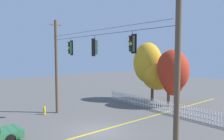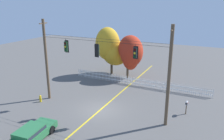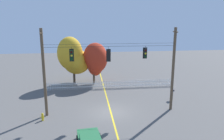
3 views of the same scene
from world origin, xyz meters
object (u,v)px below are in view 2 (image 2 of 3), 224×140
(autumn_maple_near_fence, at_px, (112,49))
(roadside_mailbox, at_px, (187,104))
(autumn_maple_mid, at_px, (131,51))
(traffic_signal_eastbound_side, at_px, (135,53))
(parked_car, at_px, (31,134))
(fire_hydrant, at_px, (40,99))
(traffic_signal_southbound_primary, at_px, (97,50))
(traffic_signal_northbound_secondary, at_px, (66,46))

(autumn_maple_near_fence, height_order, roadside_mailbox, autumn_maple_near_fence)
(autumn_maple_mid, distance_m, roadside_mailbox, 11.99)
(traffic_signal_eastbound_side, distance_m, parked_car, 10.59)
(autumn_maple_near_fence, xyz_separation_m, roadside_mailbox, (11.89, -8.21, -2.70))
(fire_hydrant, height_order, roadside_mailbox, roadside_mailbox)
(traffic_signal_eastbound_side, bearing_deg, autumn_maple_mid, 112.99)
(traffic_signal_southbound_primary, relative_size, traffic_signal_eastbound_side, 1.14)
(autumn_maple_mid, relative_size, parked_car, 1.27)
(parked_car, height_order, fire_hydrant, parked_car)
(traffic_signal_northbound_secondary, relative_size, traffic_signal_eastbound_side, 1.09)
(traffic_signal_northbound_secondary, height_order, autumn_maple_mid, traffic_signal_northbound_secondary)
(traffic_signal_northbound_secondary, xyz_separation_m, autumn_maple_near_fence, (-0.34, 11.01, -2.31))
(autumn_maple_near_fence, xyz_separation_m, autumn_maple_mid, (3.14, -0.49, 0.04))
(traffic_signal_northbound_secondary, xyz_separation_m, traffic_signal_eastbound_side, (7.26, -0.00, 0.06))
(autumn_maple_near_fence, bearing_deg, parked_car, -84.05)
(fire_hydrant, bearing_deg, traffic_signal_southbound_primary, 10.12)
(traffic_signal_eastbound_side, distance_m, autumn_maple_mid, 11.67)
(fire_hydrant, bearing_deg, roadside_mailbox, 15.37)
(traffic_signal_northbound_secondary, bearing_deg, roadside_mailbox, 13.63)
(traffic_signal_eastbound_side, bearing_deg, traffic_signal_southbound_primary, -179.71)
(traffic_signal_southbound_primary, xyz_separation_m, autumn_maple_mid, (-0.75, 10.54, -2.21))
(traffic_signal_northbound_secondary, xyz_separation_m, roadside_mailbox, (11.55, 2.80, -5.01))
(traffic_signal_southbound_primary, height_order, roadside_mailbox, traffic_signal_southbound_primary)
(traffic_signal_southbound_primary, bearing_deg, autumn_maple_mid, 94.09)
(autumn_maple_near_fence, distance_m, fire_hydrant, 12.91)
(parked_car, bearing_deg, autumn_maple_mid, 85.87)
(traffic_signal_eastbound_side, height_order, parked_car, traffic_signal_eastbound_side)
(autumn_maple_mid, distance_m, fire_hydrant, 13.46)
(fire_hydrant, relative_size, roadside_mailbox, 0.59)
(traffic_signal_northbound_secondary, distance_m, parked_car, 8.99)
(parked_car, relative_size, roadside_mailbox, 3.63)
(traffic_signal_eastbound_side, bearing_deg, roadside_mailbox, 33.17)
(autumn_maple_mid, height_order, parked_car, autumn_maple_mid)
(traffic_signal_northbound_secondary, bearing_deg, autumn_maple_near_fence, 91.77)
(traffic_signal_northbound_secondary, xyz_separation_m, traffic_signal_southbound_primary, (3.55, -0.02, -0.05))
(autumn_maple_near_fence, bearing_deg, fire_hydrant, -101.93)
(traffic_signal_southbound_primary, bearing_deg, parked_car, -106.18)
(autumn_maple_near_fence, distance_m, parked_car, 18.36)
(roadside_mailbox, bearing_deg, traffic_signal_southbound_primary, -160.57)
(autumn_maple_mid, distance_m, parked_car, 17.84)
(traffic_signal_southbound_primary, bearing_deg, traffic_signal_eastbound_side, 0.29)
(traffic_signal_eastbound_side, relative_size, fire_hydrant, 1.69)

